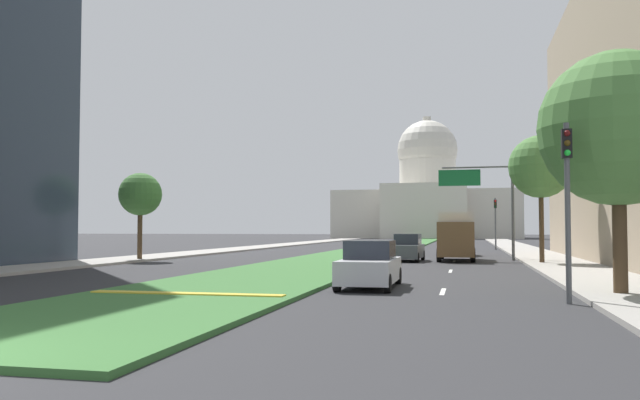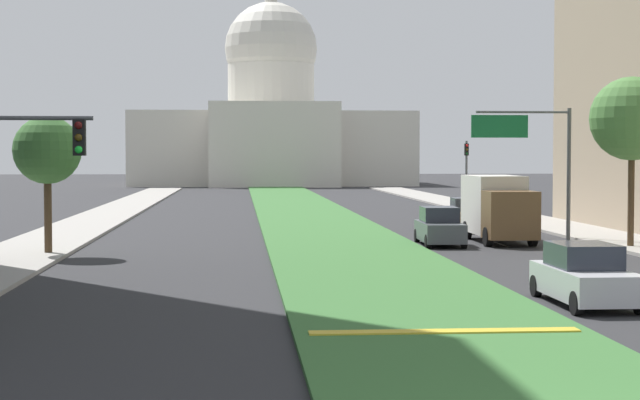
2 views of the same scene
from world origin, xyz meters
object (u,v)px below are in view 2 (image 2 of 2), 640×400
at_px(box_truck_delivery, 498,207).
at_px(sedan_distant, 467,215).
at_px(capitol_building, 271,128).
at_px(traffic_light_far_right, 466,168).
at_px(overhead_guide_sign, 534,147).
at_px(sedan_midblock, 440,227).
at_px(street_tree_left_mid, 47,151).
at_px(sedan_lead_stopped, 585,276).
at_px(street_tree_right_mid, 632,119).

bearing_deg(box_truck_delivery, sedan_distant, 88.25).
relative_size(capitol_building, traffic_light_far_right, 7.51).
bearing_deg(overhead_guide_sign, sedan_distant, 103.61).
bearing_deg(traffic_light_far_right, sedan_midblock, -105.27).
height_order(overhead_guide_sign, box_truck_delivery, overhead_guide_sign).
distance_m(street_tree_left_mid, sedan_distant, 24.64).
relative_size(street_tree_left_mid, box_truck_delivery, 0.91).
relative_size(sedan_midblock, box_truck_delivery, 0.70).
bearing_deg(sedan_distant, sedan_lead_stopped, -96.03).
distance_m(street_tree_left_mid, street_tree_right_mid, 25.44).
bearing_deg(sedan_midblock, sedan_lead_stopped, -89.01).
distance_m(sedan_midblock, sedan_distant, 9.81).
height_order(capitol_building, box_truck_delivery, capitol_building).
bearing_deg(overhead_guide_sign, street_tree_right_mid, -57.40).
xyz_separation_m(overhead_guide_sign, box_truck_delivery, (-1.94, -0.69, -2.94)).
height_order(street_tree_right_mid, sedan_lead_stopped, street_tree_right_mid).
height_order(capitol_building, sedan_distant, capitol_building).
xyz_separation_m(sedan_midblock, sedan_distant, (3.36, 9.22, 0.01)).
relative_size(traffic_light_far_right, box_truck_delivery, 0.81).
relative_size(street_tree_left_mid, sedan_lead_stopped, 1.27).
height_order(traffic_light_far_right, sedan_distant, traffic_light_far_right).
bearing_deg(sedan_midblock, sedan_distant, 69.98).
bearing_deg(capitol_building, sedan_distant, -85.10).
distance_m(sedan_lead_stopped, box_truck_delivery, 21.09).
xyz_separation_m(traffic_light_far_right, street_tree_left_mid, (-23.87, -28.13, 1.05)).
xyz_separation_m(sedan_midblock, box_truck_delivery, (3.12, 1.48, 0.84)).
height_order(sedan_distant, box_truck_delivery, box_truck_delivery).
xyz_separation_m(sedan_lead_stopped, sedan_distant, (3.02, 28.62, 0.04)).
xyz_separation_m(street_tree_left_mid, street_tree_right_mid, (25.37, 1.21, 1.43)).
xyz_separation_m(capitol_building, traffic_light_far_right, (11.26, -78.08, -4.89)).
height_order(capitol_building, sedan_lead_stopped, capitol_building).
distance_m(overhead_guide_sign, sedan_lead_stopped, 22.41).
bearing_deg(sedan_midblock, street_tree_right_mid, -17.86).
relative_size(sedan_midblock, sedan_distant, 0.96).
bearing_deg(overhead_guide_sign, sedan_lead_stopped, -102.37).
distance_m(overhead_guide_sign, box_truck_delivery, 3.59).
distance_m(capitol_building, sedan_distant, 93.79).
height_order(sedan_lead_stopped, sedan_midblock, sedan_midblock).
distance_m(sedan_midblock, box_truck_delivery, 3.56).
relative_size(capitol_building, box_truck_delivery, 6.10).
height_order(overhead_guide_sign, street_tree_right_mid, street_tree_right_mid).
bearing_deg(sedan_lead_stopped, capitol_building, 92.33).
distance_m(sedan_distant, box_truck_delivery, 7.79).
bearing_deg(street_tree_left_mid, sedan_distant, 32.36).
xyz_separation_m(traffic_light_far_right, sedan_distant, (-3.27, -15.08, -2.47)).
relative_size(traffic_light_far_right, street_tree_left_mid, 0.89).
height_order(traffic_light_far_right, street_tree_left_mid, street_tree_left_mid).
distance_m(traffic_light_far_right, overhead_guide_sign, 22.22).
bearing_deg(sedan_midblock, traffic_light_far_right, 74.73).
bearing_deg(sedan_midblock, street_tree_left_mid, -167.47).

